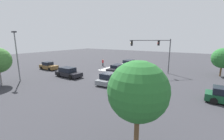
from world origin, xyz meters
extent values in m
plane|color=#333338|center=(0.00, 0.00, 0.00)|extent=(110.09, 110.09, 0.00)
cube|color=silver|center=(0.00, -10.66, 0.00)|extent=(10.62, 0.60, 0.01)
cube|color=silver|center=(0.00, -9.71, 0.00)|extent=(10.62, 0.60, 0.01)
cube|color=silver|center=(0.00, -8.76, 0.00)|extent=(10.62, 0.60, 0.01)
cube|color=silver|center=(0.00, -7.81, 0.00)|extent=(10.62, 0.60, 0.01)
cube|color=silver|center=(0.00, -6.86, 0.00)|extent=(10.62, 0.60, 0.01)
cube|color=silver|center=(0.00, -5.91, 0.00)|extent=(10.62, 0.60, 0.01)
cube|color=silver|center=(0.00, -4.96, 0.00)|extent=(10.62, 0.60, 0.01)
cube|color=silver|center=(0.00, -4.01, 0.00)|extent=(10.62, 0.60, 0.01)
cube|color=silver|center=(0.00, -3.06, 0.00)|extent=(10.62, 0.60, 0.01)
cylinder|color=#47474C|center=(-7.45, -7.45, 3.11)|extent=(0.18, 0.18, 6.22)
cylinder|color=#47474C|center=(-4.78, -4.78, 5.97)|extent=(5.42, 5.42, 0.12)
cube|color=black|center=(-5.85, -5.85, 5.50)|extent=(0.40, 0.40, 0.84)
sphere|color=red|center=(-5.73, -5.73, 5.50)|extent=(0.16, 0.16, 0.16)
cube|color=black|center=(-2.38, -2.38, 5.50)|extent=(0.40, 0.40, 0.84)
sphere|color=gold|center=(-2.27, -2.27, 5.50)|extent=(0.16, 0.16, 0.16)
cube|color=black|center=(5.93, 4.18, 0.52)|extent=(4.85, 1.97, 0.66)
cube|color=black|center=(6.17, 4.17, 1.21)|extent=(2.59, 1.74, 0.72)
cylinder|color=black|center=(4.42, 3.24, 0.34)|extent=(0.69, 0.23, 0.69)
cylinder|color=black|center=(4.45, 5.17, 0.34)|extent=(0.69, 0.23, 0.69)
cylinder|color=black|center=(7.40, 3.19, 0.34)|extent=(0.69, 0.23, 0.69)
cylinder|color=black|center=(7.44, 5.11, 0.34)|extent=(0.69, 0.23, 0.69)
cube|color=brown|center=(14.19, 2.22, 0.54)|extent=(4.24, 1.73, 0.76)
cube|color=black|center=(14.46, 2.22, 1.25)|extent=(1.83, 1.53, 0.65)
cylinder|color=black|center=(12.89, 1.34, 0.30)|extent=(0.60, 0.23, 0.60)
cylinder|color=black|center=(12.87, 3.07, 0.30)|extent=(0.60, 0.23, 0.60)
cylinder|color=black|center=(15.51, 1.37, 0.30)|extent=(0.60, 0.23, 0.60)
cylinder|color=black|center=(15.49, 3.10, 0.30)|extent=(0.60, 0.23, 0.60)
cube|color=gray|center=(-1.74, 3.44, 0.47)|extent=(2.13, 4.64, 0.61)
cube|color=black|center=(-1.76, 3.73, 1.14)|extent=(1.78, 2.19, 0.73)
cylinder|color=black|center=(-0.72, 2.10, 0.31)|extent=(0.26, 0.63, 0.61)
cylinder|color=black|center=(-2.59, 1.98, 0.31)|extent=(0.26, 0.63, 0.61)
cylinder|color=black|center=(-0.90, 4.91, 0.31)|extent=(0.26, 0.63, 0.61)
cylinder|color=black|center=(-2.77, 4.78, 0.31)|extent=(0.26, 0.63, 0.61)
cylinder|color=black|center=(-14.29, 2.06, 0.33)|extent=(0.65, 0.22, 0.65)
cylinder|color=black|center=(-14.28, 3.92, 0.33)|extent=(0.65, 0.22, 0.65)
cube|color=black|center=(1.38, -3.57, 0.49)|extent=(1.92, 4.73, 0.64)
cube|color=black|center=(1.39, -3.94, 1.08)|extent=(1.66, 2.72, 0.54)
cylinder|color=black|center=(0.44, -2.16, 0.30)|extent=(0.25, 0.62, 0.61)
cylinder|color=black|center=(2.19, -2.09, 0.30)|extent=(0.25, 0.62, 0.61)
cylinder|color=black|center=(0.56, -5.05, 0.30)|extent=(0.25, 0.62, 0.61)
cylinder|color=black|center=(2.32, -4.97, 0.30)|extent=(0.25, 0.62, 0.61)
cube|color=silver|center=(1.53, -8.89, 0.55)|extent=(2.06, 4.66, 0.71)
cube|color=black|center=(1.52, -9.20, 1.26)|extent=(1.81, 2.51, 0.72)
cylinder|color=black|center=(0.59, -7.43, 0.34)|extent=(0.24, 0.69, 0.69)
cylinder|color=black|center=(2.56, -7.49, 0.34)|extent=(0.24, 0.69, 0.69)
cylinder|color=black|center=(0.51, -10.29, 0.34)|extent=(0.24, 0.69, 0.69)
cylinder|color=black|center=(2.48, -10.35, 0.34)|extent=(0.24, 0.69, 0.69)
cylinder|color=#38383D|center=(6.97, -6.99, 0.40)|extent=(0.14, 0.14, 0.80)
cylinder|color=#38383D|center=(7.08, -6.87, 0.40)|extent=(0.14, 0.14, 0.80)
cube|color=#B22328|center=(7.03, -6.93, 1.11)|extent=(0.41, 0.41, 0.63)
sphere|color=beige|center=(7.03, -6.93, 1.53)|extent=(0.22, 0.22, 0.22)
cylinder|color=slate|center=(10.19, 9.87, 3.55)|extent=(0.16, 0.16, 7.10)
cube|color=#333338|center=(10.19, 9.87, 7.20)|extent=(0.80, 0.36, 0.20)
cylinder|color=brown|center=(10.34, 12.31, 0.98)|extent=(0.26, 0.26, 1.97)
cylinder|color=brown|center=(-10.65, 14.07, 1.20)|extent=(0.26, 0.26, 2.40)
sphere|color=#286B2D|center=(-10.65, 14.07, 3.70)|extent=(3.06, 3.06, 3.06)
cylinder|color=brown|center=(-15.35, -10.04, 0.84)|extent=(0.26, 0.26, 1.68)
sphere|color=#286B2D|center=(-15.35, -10.04, 3.09)|extent=(3.33, 3.33, 3.33)
cylinder|color=red|center=(-7.94, 7.54, 0.35)|extent=(0.22, 0.22, 0.70)
sphere|color=red|center=(-7.94, 7.54, 0.76)|extent=(0.20, 0.20, 0.20)
camera|label=1|loc=(-13.38, 20.63, 6.22)|focal=24.00mm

